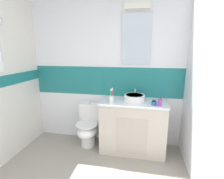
{
  "coord_description": "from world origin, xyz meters",
  "views": [
    {
      "loc": [
        0.65,
        -0.4,
        1.63
      ],
      "look_at": [
        0.21,
        1.91,
        1.07
      ],
      "focal_mm": 26.84,
      "sensor_mm": 36.0,
      "label": 1
    }
  ],
  "objects": [
    {
      "name": "toothbrush_cup",
      "position": [
        0.18,
        2.0,
        0.91
      ],
      "size": [
        0.08,
        0.08,
        0.23
      ],
      "color": "white",
      "rests_on": "vanity_cabinet"
    },
    {
      "name": "hair_gel_jar",
      "position": [
        0.81,
        1.99,
        0.88
      ],
      "size": [
        0.08,
        0.08,
        0.07
      ],
      "color": "#2659B2",
      "rests_on": "vanity_cabinet"
    },
    {
      "name": "wall_back_tiled",
      "position": [
        0.01,
        2.45,
        1.26
      ],
      "size": [
        3.2,
        0.2,
        2.5
      ],
      "color": "white",
      "rests_on": "ground_plane"
    },
    {
      "name": "vanity_cabinet",
      "position": [
        0.51,
        2.14,
        0.43
      ],
      "size": [
        1.04,
        0.54,
        0.85
      ],
      "color": "beige",
      "rests_on": "ground_plane"
    },
    {
      "name": "toilet",
      "position": [
        -0.26,
        2.15,
        0.35
      ],
      "size": [
        0.37,
        0.5,
        0.74
      ],
      "color": "white",
      "rests_on": "ground_plane"
    },
    {
      "name": "sink_basin",
      "position": [
        0.52,
        2.18,
        0.9
      ],
      "size": [
        0.33,
        0.37,
        0.15
      ],
      "color": "white",
      "rests_on": "vanity_cabinet"
    },
    {
      "name": "soap_dispenser",
      "position": [
        0.89,
        1.97,
        0.9
      ],
      "size": [
        0.06,
        0.06,
        0.15
      ],
      "color": "#993F99",
      "rests_on": "vanity_cabinet"
    },
    {
      "name": "wall_right_plain",
      "position": [
        1.35,
        1.2,
        1.25
      ],
      "size": [
        0.1,
        3.48,
        2.5
      ],
      "primitive_type": "cube",
      "color": "white",
      "rests_on": "ground_plane"
    }
  ]
}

